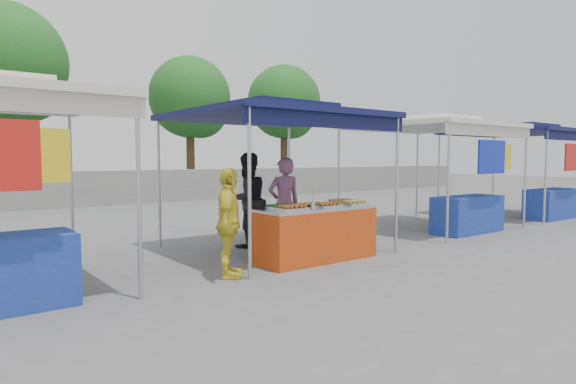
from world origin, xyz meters
TOP-DOWN VIEW (x-y plane):
  - ground_plane at (0.00, 0.00)m, footprint 80.00×80.00m
  - back_wall at (0.00, 11.00)m, footprint 40.00×0.25m
  - main_canopy at (0.00, 0.97)m, footprint 3.20×3.20m
  - neighbor_stall_right at (4.50, 0.57)m, footprint 3.20×3.20m
  - neighbor_stall_far at (8.50, 0.57)m, footprint 3.20×3.20m
  - tree_1 at (-2.30, 13.21)m, footprint 4.03×4.03m
  - tree_2 at (4.64, 13.40)m, footprint 3.55×3.50m
  - tree_3 at (9.80, 13.44)m, footprint 3.67×3.64m
  - vendor_table at (0.00, -0.10)m, footprint 2.00×0.80m
  - food_tray_fl at (-0.65, -0.34)m, footprint 0.42×0.30m
  - food_tray_fm at (0.04, -0.34)m, footprint 0.42×0.30m
  - food_tray_fr at (0.65, -0.32)m, footprint 0.42×0.30m
  - food_tray_bl at (-0.64, -0.03)m, footprint 0.42×0.30m
  - food_tray_bm at (-0.02, -0.02)m, footprint 0.42×0.30m
  - food_tray_br at (0.61, -0.03)m, footprint 0.42×0.30m
  - cooking_pot at (-0.86, 0.24)m, footprint 0.24×0.24m
  - skewer_cup at (-0.19, -0.28)m, footprint 0.08×0.08m
  - wok_burner at (1.19, 0.14)m, footprint 0.50×0.50m
  - crate_left at (-0.31, 0.54)m, footprint 0.47×0.33m
  - crate_right at (0.43, 0.53)m, footprint 0.53×0.37m
  - crate_stacked at (0.43, 0.53)m, footprint 0.50×0.35m
  - vendor_woman at (0.11, 0.86)m, footprint 0.67×0.51m
  - helper_man at (-0.23, 1.53)m, footprint 0.84×0.66m
  - customer_person at (-1.68, -0.26)m, footprint 0.81×0.92m

SIDE VIEW (x-z plane):
  - ground_plane at x=0.00m, z-range 0.00..0.00m
  - crate_left at x=-0.31m, z-range 0.00..0.28m
  - crate_right at x=0.43m, z-range 0.00..0.32m
  - vendor_table at x=0.00m, z-range 0.00..0.85m
  - crate_stacked at x=0.43m, z-range 0.32..0.62m
  - wok_burner at x=1.19m, z-range 0.08..0.93m
  - back_wall at x=0.00m, z-range 0.00..1.20m
  - customer_person at x=-1.68m, z-range 0.00..1.50m
  - vendor_woman at x=0.11m, z-range 0.00..1.64m
  - helper_man at x=-0.23m, z-range 0.00..1.72m
  - food_tray_fl at x=-0.65m, z-range 0.85..0.92m
  - food_tray_fm at x=0.04m, z-range 0.85..0.92m
  - food_tray_fr at x=0.65m, z-range 0.85..0.92m
  - food_tray_bl at x=-0.64m, z-range 0.85..0.92m
  - food_tray_bm at x=-0.02m, z-range 0.85..0.92m
  - food_tray_br at x=0.61m, z-range 0.85..0.92m
  - skewer_cup at x=-0.19m, z-range 0.85..0.95m
  - cooking_pot at x=-0.86m, z-range 0.85..0.99m
  - neighbor_stall_right at x=4.50m, z-range 0.32..2.89m
  - neighbor_stall_far at x=8.50m, z-range 0.32..2.89m
  - main_canopy at x=0.00m, z-range 1.08..3.65m
  - tree_2 at x=4.64m, z-range 1.10..7.12m
  - tree_3 at x=9.80m, z-range 1.15..7.40m
  - tree_1 at x=-2.30m, z-range 1.28..8.20m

